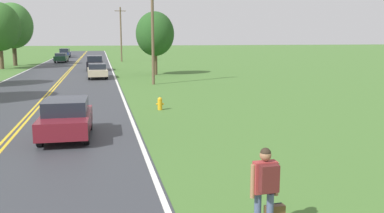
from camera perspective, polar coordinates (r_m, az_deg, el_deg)
hitchhiker_person at (r=8.33m, az=10.29°, el=-10.41°), size 0.61×0.43×1.79m
fire_hydrant at (r=22.34m, az=-4.53°, el=0.43°), size 0.42×0.26×0.70m
utility_pole_midground at (r=34.48m, az=-5.55°, el=11.31°), size 1.80×0.24×9.57m
utility_pole_far at (r=68.13m, az=-9.95°, el=10.03°), size 1.80×0.24×8.75m
tree_left_verge at (r=43.50m, az=-5.22°, el=10.11°), size 4.03×4.03×6.63m
tree_mid_treeline at (r=62.42m, az=-23.87°, el=10.32°), size 5.44×5.44×8.67m
car_maroon_sedan_nearest at (r=16.82m, az=-17.23°, el=-1.54°), size 1.95×3.98×1.52m
car_champagne_sedan_approaching at (r=40.94m, az=-13.16°, el=4.96°), size 1.99×4.82×1.41m
car_black_suv_mid_near at (r=50.51m, az=-13.49°, el=6.02°), size 1.98×4.13×1.78m
car_dark_green_sedan_mid_far at (r=68.89m, az=-17.87°, el=6.59°), size 1.98×4.91×1.46m
car_dark_blue_suv_receding at (r=84.44m, az=-17.43°, el=7.21°), size 1.98×4.25×1.79m
car_white_hatchback_distant at (r=90.99m, az=-17.29°, el=7.25°), size 2.08×3.78×1.40m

